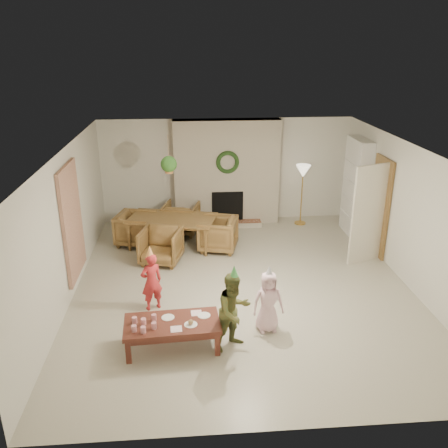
{
  "coord_description": "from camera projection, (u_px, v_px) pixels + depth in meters",
  "views": [
    {
      "loc": [
        -0.95,
        -7.62,
        4.16
      ],
      "look_at": [
        -0.3,
        0.4,
        1.05
      ],
      "focal_mm": 37.85,
      "sensor_mm": 36.0,
      "label": 1
    }
  ],
  "objects": [
    {
      "name": "ceiling",
      "position": [
        244.0,
        150.0,
        7.75
      ],
      "size": [
        7.0,
        7.0,
        0.0
      ],
      "primitive_type": "plane",
      "rotation": [
        3.14,
        0.0,
        0.0
      ],
      "color": "white",
      "rests_on": "wall_back"
    },
    {
      "name": "books_row_upper",
      "position": [
        357.0,
        177.0,
        10.41
      ],
      "size": [
        0.2,
        0.36,
        0.22
      ],
      "primitive_type": "cube",
      "color": "gold",
      "rests_on": "bookshelf_shelf_c"
    },
    {
      "name": "floor_lamp_post",
      "position": [
        302.0,
        197.0,
        11.33
      ],
      "size": [
        0.03,
        0.03,
        1.32
      ],
      "primitive_type": "cylinder",
      "color": "gold",
      "rests_on": "floor"
    },
    {
      "name": "cup_d",
      "position": [
        143.0,
        321.0,
        6.67
      ],
      "size": [
        0.08,
        0.08,
        0.09
      ],
      "primitive_type": "cylinder",
      "rotation": [
        0.0,
        0.0,
        0.06
      ],
      "color": "white",
      "rests_on": "coffee_table_top"
    },
    {
      "name": "fireplace_hearth",
      "position": [
        228.0,
        224.0,
        11.38
      ],
      "size": [
        1.6,
        0.3,
        0.12
      ],
      "primitive_type": "cube",
      "color": "brown",
      "rests_on": "floor"
    },
    {
      "name": "coffee_leg_fl",
      "position": [
        128.0,
        352.0,
        6.49
      ],
      "size": [
        0.08,
        0.08,
        0.36
      ],
      "primitive_type": "cube",
      "rotation": [
        0.0,
        0.0,
        0.06
      ],
      "color": "#5A291E",
      "rests_on": "floor"
    },
    {
      "name": "fireplace_wreath",
      "position": [
        228.0,
        162.0,
        10.95
      ],
      "size": [
        0.54,
        0.1,
        0.54
      ],
      "primitive_type": "torus",
      "rotation": [
        1.57,
        0.0,
        0.0
      ],
      "color": "#193815",
      "rests_on": "fireplace_mass"
    },
    {
      "name": "napkin_right",
      "position": [
        196.0,
        313.0,
        6.96
      ],
      "size": [
        0.17,
        0.17,
        0.01
      ],
      "primitive_type": "cube",
      "rotation": [
        0.0,
        0.0,
        0.06
      ],
      "color": "#FDBBD2",
      "rests_on": "coffee_table_top"
    },
    {
      "name": "bookshelf_shelf_d",
      "position": [
        358.0,
        164.0,
        10.41
      ],
      "size": [
        0.3,
        0.92,
        0.03
      ],
      "primitive_type": "cube",
      "color": "white",
      "rests_on": "bookshelf_carcass"
    },
    {
      "name": "hanging_plant_foliage",
      "position": [
        169.0,
        164.0,
        9.26
      ],
      "size": [
        0.32,
        0.32,
        0.32
      ],
      "primitive_type": "sphere",
      "color": "#24541C",
      "rests_on": "hanging_plant_pot"
    },
    {
      "name": "floor_lamp_shade",
      "position": [
        303.0,
        171.0,
        11.1
      ],
      "size": [
        0.35,
        0.35,
        0.29
      ],
      "primitive_type": "cone",
      "rotation": [
        3.14,
        0.0,
        0.0
      ],
      "color": "beige",
      "rests_on": "floor_lamp_post"
    },
    {
      "name": "party_hat_pink",
      "position": [
        269.0,
        271.0,
        6.94
      ],
      "size": [
        0.14,
        0.14,
        0.18
      ],
      "primitive_type": "cone",
      "rotation": [
        0.0,
        0.0,
        -0.09
      ],
      "color": "silver",
      "rests_on": "child_pink"
    },
    {
      "name": "wall_left",
      "position": [
        67.0,
        226.0,
        7.98
      ],
      "size": [
        0.0,
        7.0,
        7.0
      ],
      "primitive_type": "plane",
      "rotation": [
        1.57,
        0.0,
        1.57
      ],
      "color": "silver",
      "rests_on": "floor"
    },
    {
      "name": "coffee_leg_fr",
      "position": [
        217.0,
        344.0,
        6.65
      ],
      "size": [
        0.08,
        0.08,
        0.36
      ],
      "primitive_type": "cube",
      "rotation": [
        0.0,
        0.0,
        0.06
      ],
      "color": "#5A291E",
      "rests_on": "floor"
    },
    {
      "name": "books_row_mid",
      "position": [
        353.0,
        192.0,
        10.69
      ],
      "size": [
        0.2,
        0.44,
        0.24
      ],
      "primitive_type": "cube",
      "color": "navy",
      "rests_on": "bookshelf_shelf_b"
    },
    {
      "name": "fireplace_firebox",
      "position": [
        227.0,
        206.0,
        11.39
      ],
      "size": [
        0.75,
        0.12,
        0.75
      ],
      "primitive_type": "cube",
      "color": "black",
      "rests_on": "floor"
    },
    {
      "name": "coffee_leg_br",
      "position": [
        213.0,
        322.0,
        7.16
      ],
      "size": [
        0.08,
        0.08,
        0.36
      ],
      "primitive_type": "cube",
      "rotation": [
        0.0,
        0.0,
        0.06
      ],
      "color": "#5A291E",
      "rests_on": "floor"
    },
    {
      "name": "door_leaf",
      "position": [
        368.0,
        214.0,
        9.25
      ],
      "size": [
        0.77,
        0.32,
        2.0
      ],
      "primitive_type": "cube",
      "rotation": [
        0.0,
        0.0,
        -1.22
      ],
      "color": "beige",
      "rests_on": "floor"
    },
    {
      "name": "food_scoop",
      "position": [
        191.0,
        322.0,
        6.66
      ],
      "size": [
        0.08,
        0.08,
        0.07
      ],
      "primitive_type": "sphere",
      "rotation": [
        0.0,
        0.0,
        0.06
      ],
      "color": "tan",
      "rests_on": "plate_b"
    },
    {
      "name": "cup_b",
      "position": [
        135.0,
        320.0,
        6.7
      ],
      "size": [
        0.08,
        0.08,
        0.09
      ],
      "primitive_type": "cylinder",
      "rotation": [
        0.0,
        0.0,
        0.06
      ],
      "color": "white",
      "rests_on": "coffee_table_top"
    },
    {
      "name": "wall_back",
      "position": [
        226.0,
        170.0,
        11.46
      ],
      "size": [
        7.0,
        0.0,
        7.0
      ],
      "primitive_type": "plane",
      "rotation": [
        1.57,
        0.0,
        0.0
      ],
      "color": "silver",
      "rests_on": "floor"
    },
    {
      "name": "curtain_panel",
      "position": [
        72.0,
        222.0,
        8.17
      ],
      "size": [
        0.06,
        1.2,
        2.0
      ],
      "primitive_type": "cube",
      "color": "tan",
      "rests_on": "wall_left"
    },
    {
      "name": "cup_f",
      "position": [
        154.0,
        317.0,
        6.77
      ],
      "size": [
        0.08,
        0.08,
        0.09
      ],
      "primitive_type": "cylinder",
      "rotation": [
        0.0,
        0.0,
        0.06
      ],
      "color": "white",
      "rests_on": "coffee_table_top"
    },
    {
      "name": "bookshelf_shelf_a",
      "position": [
        352.0,
        215.0,
        10.84
      ],
      "size": [
        0.3,
        0.92,
        0.03
      ],
      "primitive_type": "cube",
      "color": "white",
      "rests_on": "bookshelf_carcass"
    },
    {
      "name": "bookshelf_shelf_b",
      "position": [
        354.0,
        198.0,
        10.7
      ],
      "size": [
        0.3,
        0.92,
        0.03
      ],
      "primitive_type": "cube",
      "color": "white",
      "rests_on": "bookshelf_carcass"
    },
    {
      "name": "wall_front",
      "position": [
        282.0,
        339.0,
        4.95
      ],
      "size": [
        7.0,
        0.0,
        7.0
      ],
      "primitive_type": "plane",
      "rotation": [
        -1.57,
        0.0,
        0.0
      ],
      "color": "silver",
      "rests_on": "floor"
    },
    {
      "name": "dining_table",
      "position": [
        172.0,
        232.0,
        10.17
      ],
      "size": [
        2.03,
        1.44,
        0.65
      ],
      "primitive_type": "imported",
      "rotation": [
        0.0,
        0.0,
        -0.25
      ],
      "color": "brown",
      "rests_on": "floor"
    },
    {
      "name": "child_red",
      "position": [
        152.0,
        282.0,
        7.71
      ],
      "size": [
        0.43,
        0.37,
        1.0
      ],
      "primitive_type": "imported",
      "rotation": [
        0.0,
        0.0,
        3.58
      ],
      "color": "red",
      "rests_on": "floor"
    },
    {
      "name": "fireplace_mass",
      "position": [
        227.0,
        172.0,
        11.27
      ],
      "size": [
        2.5,
        0.4,
        2.5
      ],
      "primitive_type": "cube",
      "color": "#5E2419",
      "rests_on": "floor"
    },
    {
      "name": "party_hat_plaid",
      "position": [
        234.0,
        272.0,
        6.48
      ],
      "size": [
        0.16,
        0.16,
        0.19
      ],
      "primitive_type": "cone",
      "rotation": [
        0.0,
        0.0,
        0.22
      ],
      "color": "#4DB555",
      "rests_on": "child_plaid"
    },
    {
      "name": "floor_lamp_base",
      "position": [
        300.0,
        223.0,
        11.57
      ],
      "size": [
        0.27,
        0.27,
        0.03
      ],
      "primitive_type": "cylinder",
      "color": "gold",
      "rests_on": "floor"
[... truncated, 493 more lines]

